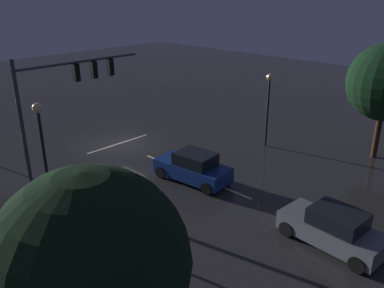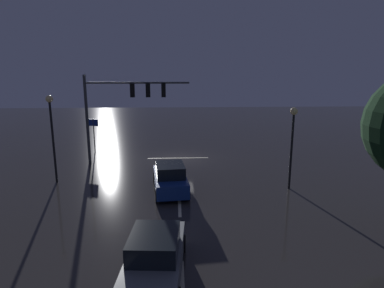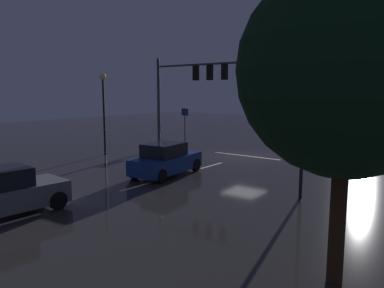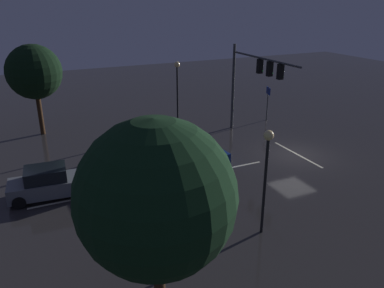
{
  "view_description": "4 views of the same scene",
  "coord_description": "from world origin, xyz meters",
  "px_view_note": "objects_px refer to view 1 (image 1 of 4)",
  "views": [
    {
      "loc": [
        15.13,
        21.34,
        10.06
      ],
      "look_at": [
        0.46,
        7.32,
        2.13
      ],
      "focal_mm": 37.45,
      "sensor_mm": 36.0,
      "label": 1
    },
    {
      "loc": [
        0.16,
        25.93,
        6.95
      ],
      "look_at": [
        -0.9,
        4.87,
        2.29
      ],
      "focal_mm": 30.52,
      "sensor_mm": 36.0,
      "label": 2
    },
    {
      "loc": [
        -12.09,
        21.78,
        4.36
      ],
      "look_at": [
        -0.19,
        6.16,
        1.56
      ],
      "focal_mm": 34.61,
      "sensor_mm": 36.0,
      "label": 3
    },
    {
      "loc": [
        -18.89,
        16.52,
        10.1
      ],
      "look_at": [
        1.06,
        7.32,
        1.6
      ],
      "focal_mm": 35.6,
      "sensor_mm": 36.0,
      "label": 4
    }
  ],
  "objects_px": {
    "car_approaching": "(193,167)",
    "street_lamp_left_kerb": "(269,96)",
    "traffic_signal_assembly": "(67,87)",
    "car_distant": "(333,229)",
    "tree_right_near": "(91,266)",
    "street_lamp_right_kerb": "(42,141)"
  },
  "relations": [
    {
      "from": "traffic_signal_assembly",
      "to": "car_distant",
      "type": "bearing_deg",
      "value": 102.0
    },
    {
      "from": "tree_right_near",
      "to": "street_lamp_left_kerb",
      "type": "bearing_deg",
      "value": -156.71
    },
    {
      "from": "traffic_signal_assembly",
      "to": "car_distant",
      "type": "distance_m",
      "value": 15.67
    },
    {
      "from": "street_lamp_left_kerb",
      "to": "tree_right_near",
      "type": "bearing_deg",
      "value": 23.29
    },
    {
      "from": "street_lamp_right_kerb",
      "to": "car_distant",
      "type": "bearing_deg",
      "value": 123.93
    },
    {
      "from": "car_approaching",
      "to": "tree_right_near",
      "type": "height_order",
      "value": "tree_right_near"
    },
    {
      "from": "tree_right_near",
      "to": "street_lamp_right_kerb",
      "type": "bearing_deg",
      "value": -111.36
    },
    {
      "from": "street_lamp_right_kerb",
      "to": "tree_right_near",
      "type": "height_order",
      "value": "tree_right_near"
    },
    {
      "from": "street_lamp_left_kerb",
      "to": "tree_right_near",
      "type": "distance_m",
      "value": 20.19
    },
    {
      "from": "car_approaching",
      "to": "street_lamp_left_kerb",
      "type": "bearing_deg",
      "value": -179.31
    },
    {
      "from": "street_lamp_right_kerb",
      "to": "tree_right_near",
      "type": "distance_m",
      "value": 10.72
    },
    {
      "from": "traffic_signal_assembly",
      "to": "car_approaching",
      "type": "distance_m",
      "value": 8.42
    },
    {
      "from": "car_approaching",
      "to": "car_distant",
      "type": "xyz_separation_m",
      "value": [
        0.38,
        8.33,
        0.0
      ]
    },
    {
      "from": "traffic_signal_assembly",
      "to": "street_lamp_left_kerb",
      "type": "bearing_deg",
      "value": 149.37
    },
    {
      "from": "car_distant",
      "to": "street_lamp_right_kerb",
      "type": "bearing_deg",
      "value": -56.07
    },
    {
      "from": "car_distant",
      "to": "street_lamp_right_kerb",
      "type": "height_order",
      "value": "street_lamp_right_kerb"
    },
    {
      "from": "car_approaching",
      "to": "street_lamp_right_kerb",
      "type": "xyz_separation_m",
      "value": [
        7.37,
        -2.06,
        3.05
      ]
    },
    {
      "from": "car_distant",
      "to": "street_lamp_left_kerb",
      "type": "relative_size",
      "value": 0.9
    },
    {
      "from": "car_distant",
      "to": "street_lamp_left_kerb",
      "type": "xyz_separation_m",
      "value": [
        -7.62,
        -8.42,
        2.68
      ]
    },
    {
      "from": "car_approaching",
      "to": "tree_right_near",
      "type": "bearing_deg",
      "value": 34.99
    },
    {
      "from": "street_lamp_right_kerb",
      "to": "traffic_signal_assembly",
      "type": "bearing_deg",
      "value": -131.2
    },
    {
      "from": "street_lamp_left_kerb",
      "to": "street_lamp_right_kerb",
      "type": "distance_m",
      "value": 14.75
    }
  ]
}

